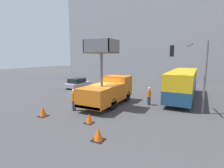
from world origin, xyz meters
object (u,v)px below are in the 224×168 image
traffic_cone_near_truck (89,119)px  traffic_cone_far_side (98,134)px  traffic_cone_mid_road (43,112)px  parked_car_curbside (78,83)px  road_worker_near_truck (74,100)px  road_worker_directing (149,96)px  city_bus (183,82)px  utility_truck (108,90)px  traffic_light_pole (193,66)px

traffic_cone_near_truck → traffic_cone_far_side: size_ratio=0.91×
traffic_cone_mid_road → parked_car_curbside: (-5.67, 11.48, 0.36)m
road_worker_near_truck → parked_car_curbside: 11.46m
road_worker_directing → traffic_cone_near_truck: bearing=-173.3°
city_bus → road_worker_directing: city_bus is taller
utility_truck → traffic_cone_mid_road: utility_truck is taller
parked_car_curbside → utility_truck: bearing=-36.0°
utility_truck → traffic_cone_far_side: (3.00, -6.67, -1.13)m
traffic_cone_near_truck → parked_car_curbside: (-9.70, 11.03, 0.41)m
city_bus → parked_car_curbside: (-14.68, 0.09, -1.08)m
traffic_cone_far_side → traffic_cone_mid_road: bearing=166.4°
traffic_light_pole → road_worker_near_truck: (-8.95, -3.99, -2.94)m
traffic_cone_near_truck → city_bus: bearing=65.5°
road_worker_directing → parked_car_curbside: size_ratio=0.41×
city_bus → traffic_cone_far_side: city_bus is taller
road_worker_directing → traffic_cone_far_side: 8.47m
city_bus → road_worker_directing: (-2.56, -4.39, -0.95)m
parked_car_curbside → traffic_cone_far_side: bearing=-48.1°
traffic_cone_far_side → parked_car_curbside: size_ratio=0.18×
utility_truck → traffic_cone_far_side: bearing=-65.8°
utility_truck → city_bus: 8.65m
road_worker_near_truck → utility_truck: bearing=-23.3°
traffic_light_pole → road_worker_directing: 4.82m
traffic_light_pole → traffic_cone_far_side: 9.47m
traffic_light_pole → traffic_cone_mid_road: bearing=-148.2°
utility_truck → road_worker_directing: size_ratio=3.81×
road_worker_directing → traffic_cone_mid_road: bearing=164.3°
utility_truck → city_bus: bearing=45.4°
road_worker_directing → parked_car_curbside: 12.93m
utility_truck → road_worker_directing: utility_truck is taller
utility_truck → traffic_cone_mid_road: size_ratio=8.34×
utility_truck → city_bus: (6.06, 6.16, 0.32)m
city_bus → traffic_cone_mid_road: city_bus is taller
city_bus → parked_car_curbside: bearing=89.0°
utility_truck → traffic_light_pole: 7.64m
traffic_cone_mid_road → utility_truck: bearing=60.6°
traffic_cone_mid_road → city_bus: bearing=51.7°
city_bus → road_worker_directing: bearing=149.2°
city_bus → road_worker_near_truck: size_ratio=5.74×
road_worker_near_truck → road_worker_directing: bearing=-40.5°
utility_truck → road_worker_near_truck: size_ratio=3.51×
road_worker_directing → city_bus: bearing=-3.2°
utility_truck → road_worker_near_truck: 3.48m
road_worker_near_truck → parked_car_curbside: (-6.84, 9.19, -0.22)m
traffic_light_pole → traffic_cone_near_truck: size_ratio=8.30×
parked_car_curbside → traffic_light_pole: bearing=-18.2°
road_worker_directing → traffic_cone_near_truck: road_worker_directing is taller
traffic_cone_far_side → road_worker_directing: bearing=86.5°
parked_car_curbside → road_worker_near_truck: bearing=-53.3°
city_bus → traffic_cone_near_truck: bearing=154.9°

